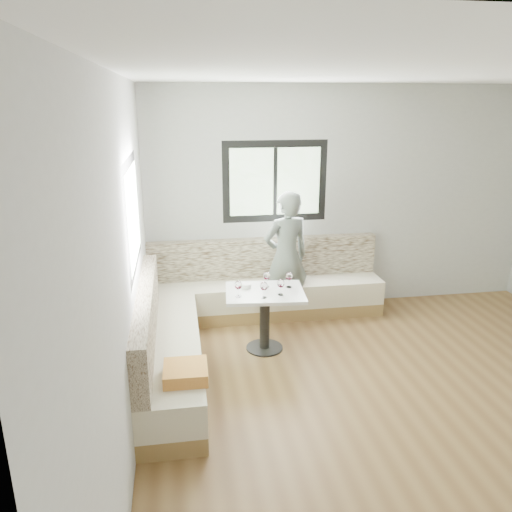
{
  "coord_description": "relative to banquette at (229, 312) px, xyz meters",
  "views": [
    {
      "loc": [
        -2.1,
        -3.5,
        2.62
      ],
      "look_at": [
        -1.31,
        1.44,
        1.04
      ],
      "focal_mm": 35.0,
      "sensor_mm": 36.0,
      "label": 1
    }
  ],
  "objects": [
    {
      "name": "olive_ramekin",
      "position": [
        0.18,
        -0.15,
        0.37
      ],
      "size": [
        0.11,
        0.11,
        0.04
      ],
      "color": "white",
      "rests_on": "table"
    },
    {
      "name": "banquette",
      "position": [
        0.0,
        0.0,
        0.0
      ],
      "size": [
        2.9,
        2.8,
        0.95
      ],
      "color": "olive",
      "rests_on": "ground"
    },
    {
      "name": "wine_glass_e",
      "position": [
        0.64,
        -0.21,
        0.46
      ],
      "size": [
        0.08,
        0.08,
        0.17
      ],
      "color": "white",
      "rests_on": "table"
    },
    {
      "name": "wine_glass_c",
      "position": [
        0.51,
        -0.41,
        0.46
      ],
      "size": [
        0.08,
        0.08,
        0.17
      ],
      "color": "white",
      "rests_on": "table"
    },
    {
      "name": "room",
      "position": [
        1.51,
        -1.55,
        1.08
      ],
      "size": [
        5.01,
        5.01,
        2.81
      ],
      "color": "brown",
      "rests_on": "ground"
    },
    {
      "name": "wine_glass_d",
      "position": [
        0.4,
        -0.16,
        0.46
      ],
      "size": [
        0.08,
        0.08,
        0.17
      ],
      "color": "white",
      "rests_on": "table"
    },
    {
      "name": "table",
      "position": [
        0.36,
        -0.28,
        0.18
      ],
      "size": [
        0.88,
        0.71,
        0.68
      ],
      "rotation": [
        0.0,
        0.0,
        -0.09
      ],
      "color": "black",
      "rests_on": "ground"
    },
    {
      "name": "person",
      "position": [
        0.75,
        0.44,
        0.47
      ],
      "size": [
        0.67,
        0.52,
        1.61
      ],
      "primitive_type": "imported",
      "rotation": [
        0.0,
        0.0,
        3.4
      ],
      "color": "slate",
      "rests_on": "ground"
    },
    {
      "name": "wine_glass_a",
      "position": [
        0.06,
        -0.39,
        0.46
      ],
      "size": [
        0.08,
        0.08,
        0.17
      ],
      "color": "white",
      "rests_on": "table"
    },
    {
      "name": "wine_glass_b",
      "position": [
        0.32,
        -0.46,
        0.46
      ],
      "size": [
        0.08,
        0.08,
        0.17
      ],
      "color": "white",
      "rests_on": "table"
    }
  ]
}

